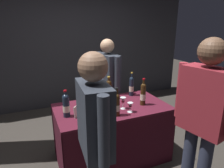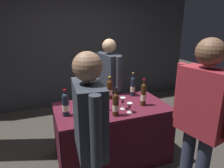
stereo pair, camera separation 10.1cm
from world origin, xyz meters
TOP-DOWN VIEW (x-y plane):
  - ground_plane at (0.00, 0.00)m, footprint 12.00×12.00m
  - back_partition at (0.00, 2.19)m, footprint 5.48×0.12m
  - tasting_table at (0.00, 0.00)m, footprint 1.43×0.79m
  - featured_wine_bottle at (-0.37, -0.06)m, footprint 0.07×0.07m
  - display_bottle_0 at (-0.05, -0.26)m, footprint 0.07×0.07m
  - display_bottle_1 at (0.42, 0.26)m, footprint 0.07×0.07m
  - display_bottle_2 at (-0.59, -0.06)m, footprint 0.08×0.08m
  - display_bottle_3 at (0.07, 0.27)m, footprint 0.08×0.08m
  - display_bottle_4 at (0.39, -0.11)m, footprint 0.07×0.07m
  - display_bottle_5 at (-0.23, 0.10)m, footprint 0.08×0.08m
  - wine_glass_near_vendor at (0.10, -0.12)m, footprint 0.07×0.07m
  - wine_glass_mid at (-0.36, 0.04)m, footprint 0.07×0.07m
  - wine_glass_near_taster at (0.13, -0.24)m, footprint 0.07×0.07m
  - flower_vase at (-0.20, -0.04)m, footprint 0.09×0.09m
  - brochure_stand at (-0.48, -0.10)m, footprint 0.09×0.11m
  - vendor_presenter at (0.21, 0.67)m, footprint 0.28×0.64m
  - taster_foreground_right at (-0.51, -0.84)m, footprint 0.24×0.59m
  - taster_foreground_left at (0.46, -1.00)m, footprint 0.29×0.58m

SIDE VIEW (x-z plane):
  - ground_plane at x=0.00m, z-range 0.00..0.00m
  - tasting_table at x=0.00m, z-range 0.15..0.92m
  - brochure_stand at x=-0.48m, z-range 0.77..0.90m
  - wine_glass_near_taster at x=0.13m, z-range 0.80..0.92m
  - wine_glass_mid at x=-0.36m, z-range 0.80..0.93m
  - flower_vase at x=-0.20m, z-range 0.69..1.05m
  - wine_glass_near_vendor at x=0.10m, z-range 0.80..0.95m
  - featured_wine_bottle at x=-0.37m, z-range 0.74..1.05m
  - display_bottle_2 at x=-0.59m, z-range 0.75..1.07m
  - display_bottle_3 at x=0.07m, z-range 0.75..1.07m
  - display_bottle_0 at x=-0.05m, z-range 0.74..1.08m
  - display_bottle_1 at x=0.42m, z-range 0.74..1.09m
  - display_bottle_5 at x=-0.23m, z-range 0.74..1.10m
  - display_bottle_4 at x=0.39m, z-range 0.74..1.10m
  - vendor_presenter at x=0.21m, z-range 0.16..1.72m
  - taster_foreground_right at x=-0.51m, z-range 0.16..1.77m
  - taster_foreground_left at x=0.46m, z-range 0.17..1.86m
  - back_partition at x=0.00m, z-range 0.00..3.18m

